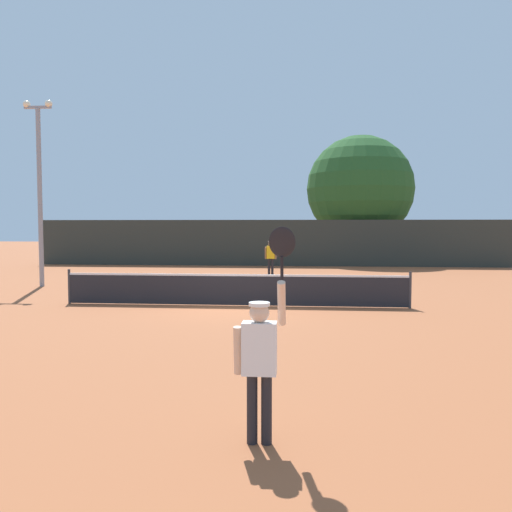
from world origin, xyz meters
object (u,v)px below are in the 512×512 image
Objects in this scene: player_receiving at (271,254)px; parked_car_far at (415,249)px; tennis_ball at (168,299)px; parked_car_near at (305,248)px; large_tree at (360,189)px; parked_car_mid at (368,249)px; light_pole at (39,180)px; player_serving at (260,350)px.

parked_car_far reaches higher than player_receiving.
tennis_ball is 22.87m from parked_car_near.
parked_car_mid is (0.94, 2.79, -4.04)m from large_tree.
light_pole is at bearing -133.25° from parked_car_far.
player_receiving is 13.92m from parked_car_mid.
parked_car_far is (7.63, -2.00, 0.00)m from parked_car_near.
player_receiving reaches higher than tennis_ball.
parked_car_far is (12.19, 20.39, 0.74)m from tennis_ball.
player_receiving is 8.87m from tennis_ball.
player_serving is 0.33× the size of light_pole.
parked_car_near reaches higher than player_receiving.
parked_car_mid reaches higher than player_receiving.
player_serving is 31.98m from parked_car_mid.
large_tree is at bearing -118.55° from player_receiving.
parked_car_near and parked_car_far have the same top height.
light_pole is 23.35m from parked_car_mid.
player_serving is 17.48m from light_pole.
player_receiving is 15.26m from parked_car_far.
large_tree is at bearing 46.23° from light_pole.
tennis_ball is 0.01× the size of light_pole.
parked_car_mid reaches higher than tennis_ball.
player_serving reaches higher than parked_car_mid.
parked_car_far is (3.15, -0.41, 0.00)m from parked_car_mid.
parked_car_far is at bearing -127.81° from player_receiving.
light_pole reaches higher than parked_car_far.
light_pole is at bearing -124.54° from parked_car_near.
light_pole is at bearing -135.31° from parked_car_mid.
light_pole is 1.70× the size of parked_car_far.
light_pole is (-9.90, 14.05, 3.17)m from player_serving.
player_receiving is (-1.06, 19.10, -0.01)m from player_serving.
parked_car_mid is (6.20, 12.46, -0.26)m from player_receiving.
parked_car_far is at bearing -11.96° from parked_car_mid.
large_tree is at bearing -56.69° from parked_car_near.
large_tree reaches higher than light_pole.
parked_car_mid is at bearing 71.28° from large_tree.
player_serving reaches higher than parked_car_far.
light_pole is 25.22m from parked_car_far.
player_serving is 0.56× the size of parked_car_mid.
parked_car_near reaches higher than tennis_ball.
light_pole is 20.40m from large_tree.
large_tree is at bearing 81.69° from player_serving.
large_tree is at bearing -146.26° from parked_car_far.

